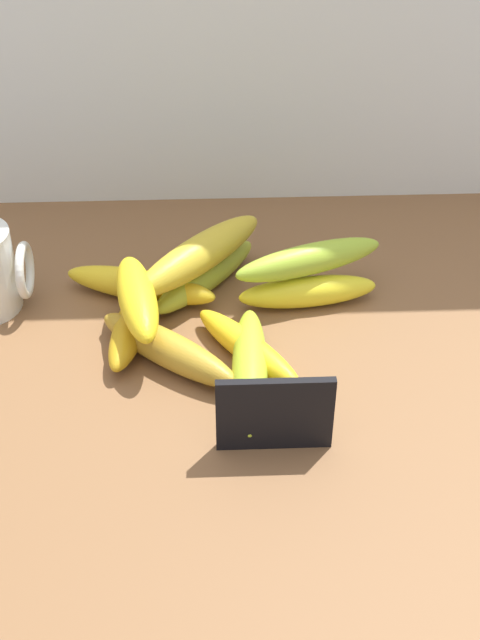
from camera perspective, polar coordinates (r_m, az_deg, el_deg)
The scene contains 12 objects.
counter_top at distance 90.14cm, azimuth -1.19°, elevation -4.92°, with size 110.00×76.00×3.00cm, color brown.
chalkboard_sign at distance 80.07cm, azimuth 2.33°, elevation -6.45°, with size 11.00×1.80×8.40cm.
banana_0 at distance 94.45cm, azimuth -7.22°, elevation -0.27°, with size 15.57×3.60×3.60cm, color gold.
banana_1 at distance 90.50cm, azimuth -4.82°, elevation -1.95°, with size 18.39×3.88×3.88cm, color #B08A27.
banana_2 at distance 90.87cm, azimuth 0.53°, elevation -1.86°, with size 16.20×3.23×3.23cm, color yellow.
banana_3 at distance 100.16cm, azimuth -6.67°, elevation 2.33°, with size 18.34×3.67×3.67cm, color yellow.
banana_4 at distance 88.01cm, azimuth 0.65°, elevation -3.25°, with size 19.28×3.69×3.69cm, color #A3C02A.
banana_5 at distance 98.80cm, azimuth 4.54°, elevation 1.90°, with size 16.18×3.62×3.62cm, color yellow.
banana_6 at distance 101.18cm, azimuth -2.32°, elevation 2.97°, with size 17.62×3.58×3.58cm, color #A2B52D.
banana_7 at distance 91.79cm, azimuth -6.88°, elevation 1.47°, with size 15.03×4.04×4.04cm, color yellow.
banana_8 at distance 97.91cm, azimuth -2.72°, elevation 4.40°, with size 20.17×4.25×4.25cm, color gold.
banana_9 at distance 97.78cm, azimuth 4.62°, elevation 4.05°, with size 18.03×3.58×3.58cm, color #99BC30.
Camera 1 is at (-0.72, -65.85, 63.05)cm, focal length 47.94 mm.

